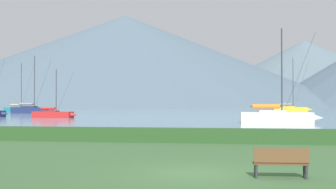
# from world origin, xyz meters

# --- Properties ---
(ground_plane) EXTENTS (1000.00, 1000.00, 0.00)m
(ground_plane) POSITION_xyz_m (0.00, 0.00, 0.00)
(ground_plane) COLOR #385B33
(harbor_water) EXTENTS (320.00, 246.00, 0.00)m
(harbor_water) POSITION_xyz_m (0.00, 137.00, 0.00)
(harbor_water) COLOR slate
(harbor_water) RESTS_ON ground_plane
(hedge_line) EXTENTS (80.00, 1.20, 0.83)m
(hedge_line) POSITION_xyz_m (0.00, 11.00, 0.41)
(hedge_line) COLOR #284C23
(hedge_line) RESTS_ON ground_plane
(sailboat_slip_4) EXTENTS (8.72, 2.79, 12.52)m
(sailboat_slip_4) POSITION_xyz_m (14.96, 89.36, 0.74)
(sailboat_slip_4) COLOR gold
(sailboat_slip_4) RESTS_ON harbor_water
(sailboat_slip_6) EXTENTS (8.04, 2.74, 11.72)m
(sailboat_slip_6) POSITION_xyz_m (-49.24, 84.58, 0.68)
(sailboat_slip_6) COLOR #19707A
(sailboat_slip_6) RESTS_ON harbor_water
(sailboat_slip_8) EXTENTS (9.03, 2.83, 10.57)m
(sailboat_slip_8) POSITION_xyz_m (6.30, 35.14, 0.74)
(sailboat_slip_8) COLOR white
(sailboat_slip_8) RESTS_ON harbor_water
(sailboat_slip_9) EXTENTS (6.84, 2.24, 7.30)m
(sailboat_slip_9) POSITION_xyz_m (-25.14, 47.86, 0.56)
(sailboat_slip_9) COLOR red
(sailboat_slip_9) RESTS_ON harbor_water
(sailboat_slip_10) EXTENTS (9.20, 2.78, 12.18)m
(sailboat_slip_10) POSITION_xyz_m (-40.34, 72.54, 0.77)
(sailboat_slip_10) COLOR navy
(sailboat_slip_10) RESTS_ON harbor_water
(park_bench_near_path) EXTENTS (1.71, 0.57, 0.95)m
(park_bench_near_path) POSITION_xyz_m (2.75, -0.68, 0.53)
(park_bench_near_path) COLOR brown
(park_bench_near_path) RESTS_ON ground_plane
(distant_hill_west_ridge) EXTENTS (205.97, 205.97, 42.40)m
(distant_hill_west_ridge) POSITION_xyz_m (-188.35, 353.20, 21.20)
(distant_hill_west_ridge) COLOR #4C6070
(distant_hill_west_ridge) RESTS_ON ground_plane
(distant_hill_east_ridge) EXTENTS (224.94, 224.94, 55.64)m
(distant_hill_east_ridge) POSITION_xyz_m (64.75, 375.99, 27.82)
(distant_hill_east_ridge) COLOR slate
(distant_hill_east_ridge) RESTS_ON ground_plane
(distant_hill_far_shoulder) EXTENTS (316.26, 316.26, 66.40)m
(distant_hill_far_shoulder) POSITION_xyz_m (-75.96, 300.78, 33.20)
(distant_hill_far_shoulder) COLOR #4C6070
(distant_hill_far_shoulder) RESTS_ON ground_plane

